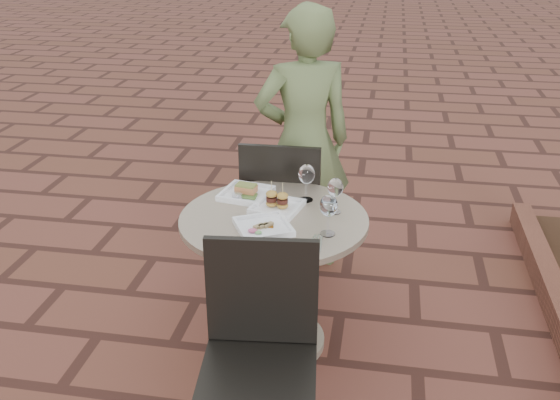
% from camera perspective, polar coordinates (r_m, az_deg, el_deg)
% --- Properties ---
extents(ground, '(60.00, 60.00, 0.00)m').
position_cam_1_polar(ground, '(3.28, -2.65, -13.80)').
color(ground, '#572B22').
rests_on(ground, ground).
extents(cafe_table, '(0.90, 0.90, 0.73)m').
position_cam_1_polar(cafe_table, '(3.08, -0.55, -5.66)').
color(cafe_table, gray).
rests_on(cafe_table, ground).
extents(chair_far, '(0.45, 0.45, 0.93)m').
position_cam_1_polar(chair_far, '(3.53, 0.22, -0.30)').
color(chair_far, black).
rests_on(chair_far, ground).
extents(chair_near, '(0.48, 0.48, 0.93)m').
position_cam_1_polar(chair_near, '(2.46, -1.85, -12.60)').
color(chair_near, black).
rests_on(chair_near, ground).
extents(diner, '(0.69, 0.58, 1.61)m').
position_cam_1_polar(diner, '(3.71, 2.17, 5.25)').
color(diner, '#4F5E33').
rests_on(diner, ground).
extents(plate_salmon, '(0.28, 0.28, 0.06)m').
position_cam_1_polar(plate_salmon, '(3.18, -3.11, 0.67)').
color(plate_salmon, white).
rests_on(plate_salmon, cafe_table).
extents(plate_sliders, '(0.27, 0.27, 0.14)m').
position_cam_1_polar(plate_sliders, '(3.03, -0.27, -0.37)').
color(plate_sliders, white).
rests_on(plate_sliders, cafe_table).
extents(plate_tuna, '(0.32, 0.32, 0.03)m').
position_cam_1_polar(plate_tuna, '(2.84, -1.55, -2.45)').
color(plate_tuna, white).
rests_on(plate_tuna, cafe_table).
extents(wine_glass_right, '(0.08, 0.08, 0.19)m').
position_cam_1_polar(wine_glass_right, '(2.75, 4.47, -0.62)').
color(wine_glass_right, white).
rests_on(wine_glass_right, cafe_table).
extents(wine_glass_mid, '(0.08, 0.08, 0.19)m').
position_cam_1_polar(wine_glass_mid, '(3.08, 2.45, 2.29)').
color(wine_glass_mid, white).
rests_on(wine_glass_mid, cafe_table).
extents(wine_glass_far, '(0.08, 0.08, 0.18)m').
position_cam_1_polar(wine_glass_far, '(2.97, 5.08, 1.06)').
color(wine_glass_far, white).
rests_on(wine_glass_far, cafe_table).
extents(steel_ramekin, '(0.06, 0.06, 0.04)m').
position_cam_1_polar(steel_ramekin, '(3.12, -3.93, 0.25)').
color(steel_ramekin, silver).
rests_on(steel_ramekin, cafe_table).
extents(cutlery_set, '(0.08, 0.17, 0.00)m').
position_cam_1_polar(cutlery_set, '(2.73, 3.26, -3.99)').
color(cutlery_set, silver).
rests_on(cutlery_set, cafe_table).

